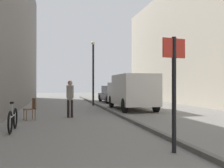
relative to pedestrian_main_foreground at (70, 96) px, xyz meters
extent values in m
plane|color=gray|center=(0.80, 0.42, -1.00)|extent=(80.00, 80.00, 0.00)
cube|color=#615F5B|center=(2.38, 0.42, -0.94)|extent=(0.16, 40.00, 0.12)
cylinder|color=black|center=(-0.08, 0.03, -0.59)|extent=(0.12, 0.12, 0.81)
cylinder|color=black|center=(0.08, -0.03, -0.59)|extent=(0.12, 0.12, 0.81)
cube|color=gray|center=(0.00, 0.00, 0.16)|extent=(0.27, 0.25, 0.69)
cylinder|color=gray|center=(-0.12, 0.04, 0.21)|extent=(0.10, 0.10, 0.59)
cylinder|color=gray|center=(0.12, -0.04, 0.21)|extent=(0.10, 0.10, 0.59)
sphere|color=#9E755B|center=(0.00, 0.00, 0.62)|extent=(0.22, 0.22, 0.22)
cube|color=silver|center=(3.95, 2.65, 0.24)|extent=(2.05, 3.78, 1.80)
cube|color=silver|center=(3.98, 5.26, 0.02)|extent=(2.02, 1.48, 1.35)
cube|color=black|center=(3.98, 5.77, 0.31)|extent=(1.69, 0.06, 0.59)
cylinder|color=black|center=(3.07, 5.12, -0.60)|extent=(0.23, 0.80, 0.80)
cylinder|color=black|center=(4.88, 5.10, -0.60)|extent=(0.23, 0.80, 0.80)
cylinder|color=black|center=(3.04, 1.48, -0.60)|extent=(0.23, 0.80, 0.80)
cylinder|color=black|center=(4.85, 1.46, -0.60)|extent=(0.23, 0.80, 0.80)
cube|color=black|center=(4.28, 10.14, -0.50)|extent=(1.97, 4.27, 0.55)
cube|color=black|center=(4.28, 10.14, 0.11)|extent=(1.62, 2.58, 0.68)
cylinder|color=black|center=(3.41, 11.53, -0.68)|extent=(0.23, 0.65, 0.64)
cylinder|color=black|center=(5.04, 11.60, -0.68)|extent=(0.23, 0.65, 0.64)
cylinder|color=black|center=(3.53, 8.68, -0.68)|extent=(0.23, 0.65, 0.64)
cylinder|color=black|center=(5.16, 8.74, -0.68)|extent=(0.23, 0.65, 0.64)
cylinder|color=black|center=(1.90, -7.10, 0.30)|extent=(0.10, 0.10, 2.60)
cube|color=red|center=(1.90, -7.10, 1.35)|extent=(0.59, 0.15, 0.44)
cylinder|color=black|center=(2.09, 6.95, 1.25)|extent=(0.14, 0.14, 4.50)
sphere|color=beige|center=(2.09, 6.95, 3.62)|extent=(0.28, 0.28, 0.28)
torus|color=black|center=(-2.05, -2.86, -0.64)|extent=(0.07, 0.72, 0.72)
torus|color=black|center=(-2.06, -3.91, -0.64)|extent=(0.07, 0.72, 0.72)
cylinder|color=#B7B7BC|center=(-2.05, -3.39, -0.49)|extent=(0.06, 0.95, 0.05)
cylinder|color=#B7B7BC|center=(-2.05, -3.58, -0.27)|extent=(0.04, 0.04, 0.40)
cube|color=black|center=(-2.05, -3.58, -0.05)|extent=(0.10, 0.24, 0.06)
cylinder|color=brown|center=(-1.87, -0.86, -0.77)|extent=(0.04, 0.04, 0.45)
cylinder|color=brown|center=(-2.01, -0.51, -0.77)|extent=(0.04, 0.04, 0.45)
cylinder|color=brown|center=(-1.52, -0.72, -0.77)|extent=(0.04, 0.04, 0.45)
cylinder|color=brown|center=(-1.67, -0.37, -0.77)|extent=(0.04, 0.04, 0.45)
cube|color=brown|center=(-1.77, -0.61, -0.53)|extent=(0.57, 0.57, 0.04)
cube|color=brown|center=(-1.58, -0.54, -0.28)|extent=(0.20, 0.42, 0.45)
camera|label=1|loc=(-0.72, -12.67, 0.52)|focal=42.97mm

